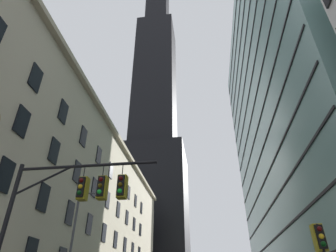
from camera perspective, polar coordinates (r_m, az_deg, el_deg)
station_building at (r=42.43m, az=-21.23°, el=-15.18°), size 14.14×67.96×23.13m
dark_skyscraper at (r=109.87m, az=-2.70°, el=3.41°), size 22.32×22.32×209.72m
glass_office_midrise at (r=52.99m, az=27.12°, el=2.58°), size 19.65×51.92×55.43m
traffic_signal_mast at (r=13.53m, az=-18.39°, el=-14.03°), size 6.81×0.63×6.63m
traffic_light_near_right at (r=13.57m, az=28.48°, el=-20.06°), size 0.40×0.63×3.70m
street_lamppost at (r=23.32m, az=-18.13°, el=-20.60°), size 1.95×0.32×8.31m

